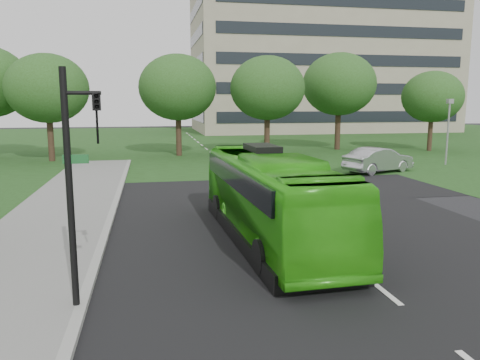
{
  "coord_description": "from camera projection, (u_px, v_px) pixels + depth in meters",
  "views": [
    {
      "loc": [
        -5.49,
        -12.11,
        4.56
      ],
      "look_at": [
        -2.11,
        5.39,
        1.6
      ],
      "focal_mm": 35.0,
      "sensor_mm": 36.0,
      "label": 1
    }
  ],
  "objects": [
    {
      "name": "office_building",
      "position": [
        320.0,
        53.0,
        75.57
      ],
      "size": [
        40.1,
        20.1,
        25.0
      ],
      "color": "gray",
      "rests_on": "ground"
    },
    {
      "name": "tree_park_b",
      "position": [
        178.0,
        88.0,
        39.62
      ],
      "size": [
        6.57,
        6.57,
        8.61
      ],
      "color": "black",
      "rests_on": "ground"
    },
    {
      "name": "camera_pole",
      "position": [
        448.0,
        123.0,
        34.1
      ],
      "size": [
        0.49,
        0.46,
        4.82
      ],
      "rotation": [
        0.0,
        0.0,
        0.37
      ],
      "color": "gray",
      "rests_on": "ground"
    },
    {
      "name": "bus",
      "position": [
        270.0,
        197.0,
        15.6
      ],
      "size": [
        2.86,
        10.47,
        2.89
      ],
      "primitive_type": "imported",
      "rotation": [
        0.0,
        0.0,
        0.04
      ],
      "color": "green",
      "rests_on": "ground"
    },
    {
      "name": "traffic_light",
      "position": [
        77.0,
        172.0,
        9.89
      ],
      "size": [
        0.85,
        0.24,
        5.29
      ],
      "rotation": [
        0.0,
        0.0,
        0.22
      ],
      "color": "black",
      "rests_on": "ground"
    },
    {
      "name": "tree_park_c",
      "position": [
        267.0,
        88.0,
        39.84
      ],
      "size": [
        6.39,
        6.39,
        8.49
      ],
      "color": "black",
      "rests_on": "ground"
    },
    {
      "name": "sedan",
      "position": [
        378.0,
        160.0,
        30.73
      ],
      "size": [
        5.33,
        3.51,
        1.66
      ],
      "primitive_type": "imported",
      "rotation": [
        0.0,
        0.0,
        1.95
      ],
      "color": "#A0A0A5",
      "rests_on": "ground"
    },
    {
      "name": "ground",
      "position": [
        347.0,
        262.0,
        13.51
      ],
      "size": [
        160.0,
        160.0,
        0.0
      ],
      "primitive_type": "plane",
      "color": "black",
      "rests_on": "ground"
    },
    {
      "name": "tree_park_d",
      "position": [
        339.0,
        84.0,
        44.81
      ],
      "size": [
        7.01,
        7.01,
        9.26
      ],
      "color": "black",
      "rests_on": "ground"
    },
    {
      "name": "tree_park_a",
      "position": [
        47.0,
        89.0,
        35.8
      ],
      "size": [
        6.22,
        6.22,
        8.27
      ],
      "color": "black",
      "rests_on": "ground"
    },
    {
      "name": "tree_park_e",
      "position": [
        433.0,
        97.0,
        43.7
      ],
      "size": [
        5.61,
        5.61,
        7.47
      ],
      "color": "black",
      "rests_on": "ground"
    },
    {
      "name": "street_surfaces",
      "position": [
        219.0,
        163.0,
        35.46
      ],
      "size": [
        120.0,
        120.0,
        0.15
      ],
      "color": "black",
      "rests_on": "ground"
    }
  ]
}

